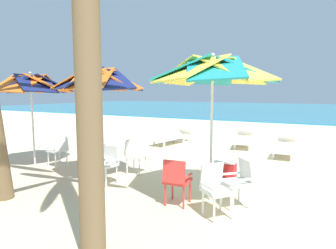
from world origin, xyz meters
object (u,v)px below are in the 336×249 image
Objects in this scene: plastic_chair_1 at (216,187)px; plastic_chair_4 at (107,162)px; plastic_chair_0 at (239,179)px; beach_umbrella_0 at (213,72)px; beach_umbrella_1 at (99,81)px; sun_lounger_0 at (285,146)px; plastic_chair_3 at (134,154)px; sun_lounger_2 at (172,137)px; beach_umbrella_2 at (31,85)px; sun_lounger_1 at (244,139)px; plastic_chair_5 at (59,149)px; cooler_box at (226,169)px; plastic_chair_2 at (176,179)px.

plastic_chair_4 is at bearing 169.77° from plastic_chair_1.
beach_umbrella_0 is at bearing 177.98° from plastic_chair_0.
plastic_chair_4 is (0.39, -0.24, -1.83)m from beach_umbrella_1.
plastic_chair_0 is at bearing -93.76° from sun_lounger_0.
plastic_chair_4 is 6.03m from sun_lounger_0.
sun_lounger_2 is (-1.03, 4.22, -0.22)m from plastic_chair_3.
sun_lounger_1 is at bearing 50.82° from beach_umbrella_2.
plastic_chair_5 is 6.70m from sun_lounger_1.
cooler_box is at bearing 113.50° from plastic_chair_0.
plastic_chair_0 is 6.45m from sun_lounger_2.
plastic_chair_3 is at bearing -128.37° from sun_lounger_0.
plastic_chair_0 is 0.39× the size of sun_lounger_2.
sun_lounger_1 is at bearing 16.50° from sun_lounger_2.
sun_lounger_1 is at bearing 101.88° from plastic_chair_0.
plastic_chair_4 is (-1.93, 0.41, 0.00)m from plastic_chair_2.
plastic_chair_4 is 5.31m from sun_lounger_2.
cooler_box is at bearing 30.10° from beach_umbrella_1.
plastic_chair_0 reaches higher than sun_lounger_0.
plastic_chair_5 is at bearing 174.53° from beach_umbrella_0.
sun_lounger_1 is at bearing 71.72° from plastic_chair_3.
plastic_chair_1 is at bearing -8.29° from beach_umbrella_2.
plastic_chair_4 is (-2.94, -0.10, 0.00)m from plastic_chair_0.
plastic_chair_1 is 5.59m from sun_lounger_0.
beach_umbrella_2 is (-5.62, 0.82, 1.78)m from plastic_chair_1.
plastic_chair_2 is at bearing -62.59° from sun_lounger_2.
plastic_chair_4 is at bearing 168.06° from plastic_chair_2.
beach_umbrella_2 is at bearing 173.51° from plastic_chair_4.
plastic_chair_0 is 1.00× the size of plastic_chair_1.
plastic_chair_1 and plastic_chair_4 have the same top height.
plastic_chair_4 is 0.40× the size of sun_lounger_0.
beach_umbrella_1 is 3.12× the size of plastic_chair_5.
plastic_chair_2 is 5.23m from beach_umbrella_2.
beach_umbrella_0 is at bearing 2.89° from plastic_chair_4.
plastic_chair_3 is 0.39× the size of sun_lounger_1.
plastic_chair_1 is 2.74m from plastic_chair_4.
sun_lounger_2 is (-2.92, 5.62, -0.22)m from plastic_chair_2.
beach_umbrella_2 is at bearing 171.71° from plastic_chair_1.
plastic_chair_3 is 4.35m from sun_lounger_2.
plastic_chair_0 is 0.39× the size of sun_lounger_1.
beach_umbrella_1 is at bearing 177.56° from beach_umbrella_0.
plastic_chair_3 is 2.29m from plastic_chair_5.
plastic_chair_1 is 0.77m from plastic_chair_2.
plastic_chair_0 and plastic_chair_2 have the same top height.
plastic_chair_3 is at bearing 150.87° from plastic_chair_1.
plastic_chair_3 is at bearing 162.96° from plastic_chair_0.
beach_umbrella_1 is 1.21× the size of sun_lounger_2.
plastic_chair_1 reaches higher than sun_lounger_1.
sun_lounger_0 is 4.26m from sun_lounger_2.
beach_umbrella_0 is 3.20× the size of plastic_chair_2.
plastic_chair_5 reaches higher than cooler_box.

